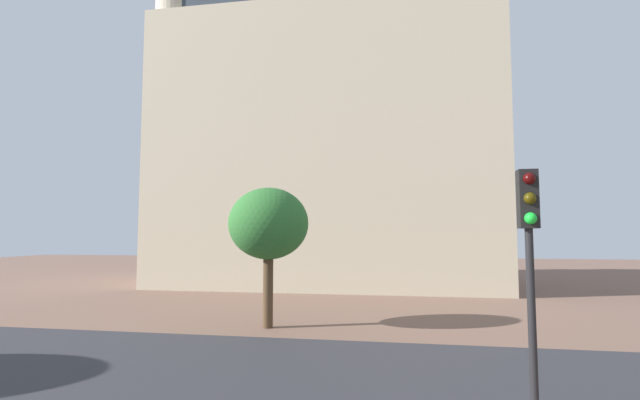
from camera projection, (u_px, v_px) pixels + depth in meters
ground_plane at (310, 364)px, 12.36m from camera, size 120.00×120.00×0.00m
street_asphalt_strip at (304, 372)px, 11.63m from camera, size 120.00×7.27×0.00m
landmark_building at (329, 125)px, 33.34m from camera, size 23.38×11.60×40.68m
traffic_light_pole at (530, 258)px, 6.85m from camera, size 0.28×0.34×4.51m
tree_curb_far at (269, 224)px, 17.50m from camera, size 3.08×3.08×5.34m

